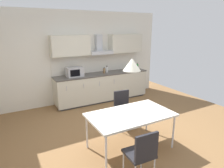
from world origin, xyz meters
TOP-DOWN VIEW (x-y plane):
  - ground_plane at (0.00, 0.00)m, footprint 7.34×7.39m
  - wall_back at (0.00, 2.51)m, footprint 5.87×0.10m
  - kitchen_counter at (0.74, 2.15)m, footprint 3.07×0.66m
  - backsplash_tile at (0.74, 2.45)m, footprint 3.05×0.02m
  - upper_wall_cabinets at (0.74, 2.30)m, footprint 3.05×0.40m
  - microwave at (-0.18, 2.15)m, footprint 0.48×0.35m
  - bottle_green at (2.13, 2.18)m, footprint 0.06×0.06m
  - bottle_white at (0.93, 2.19)m, footprint 0.07×0.07m
  - bottle_brown at (0.79, 2.12)m, footprint 0.07×0.07m
  - dining_table at (-0.02, -0.58)m, footprint 1.59×0.93m
  - chair_near_left at (-0.38, -1.43)m, footprint 0.42×0.42m
  - chair_far_right at (0.35, 0.26)m, footprint 0.44×0.44m
  - pendant_lamp at (-0.02, -0.58)m, footprint 0.32×0.32m

SIDE VIEW (x-z plane):
  - ground_plane at x=0.00m, z-range -0.02..0.00m
  - kitchen_counter at x=0.74m, z-range 0.00..0.90m
  - chair_near_left at x=-0.38m, z-range 0.10..0.97m
  - chair_far_right at x=0.35m, z-range 0.10..0.97m
  - dining_table at x=-0.02m, z-range 0.32..1.05m
  - bottle_brown at x=0.79m, z-range 0.89..1.08m
  - bottle_green at x=2.13m, z-range 0.89..1.10m
  - bottle_white at x=0.93m, z-range 0.89..1.10m
  - microwave at x=-0.18m, z-range 0.90..1.18m
  - backsplash_tile at x=0.74m, z-range 0.90..1.47m
  - wall_back at x=0.00m, z-range 0.00..2.81m
  - pendant_lamp at x=-0.02m, z-range 1.56..1.78m
  - upper_wall_cabinets at x=0.74m, z-range 1.49..2.08m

